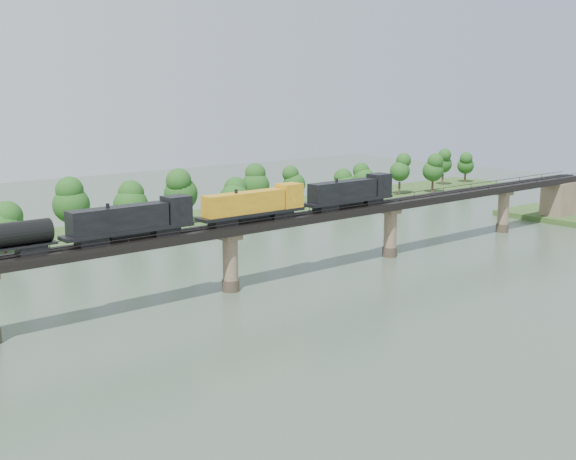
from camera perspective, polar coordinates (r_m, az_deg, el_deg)
ground at (r=101.99m, az=5.40°, el=-8.38°), size 400.00×400.00×0.00m
far_bank at (r=170.29m, az=-15.36°, el=-0.50°), size 300.00×24.00×1.60m
bridge at (r=122.44m, az=-4.58°, el=-2.37°), size 236.00×30.00×11.50m
bridge_superstructure at (r=121.12m, az=-4.63°, el=0.55°), size 220.00×4.90×0.75m
far_treeline at (r=161.63m, az=-17.48°, el=1.67°), size 289.06×17.54×13.60m
freight_train at (r=119.09m, az=-5.76°, el=1.57°), size 85.37×3.33×5.88m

